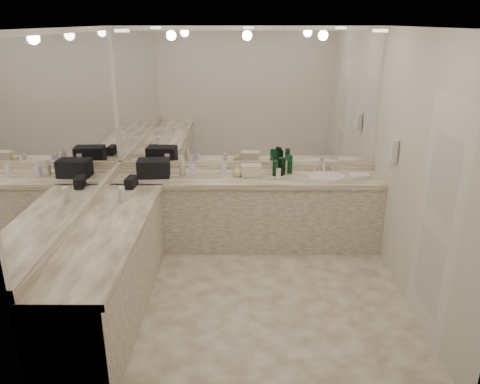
{
  "coord_description": "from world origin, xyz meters",
  "views": [
    {
      "loc": [
        -0.07,
        -4.13,
        2.66
      ],
      "look_at": [
        -0.08,
        0.4,
        0.99
      ],
      "focal_mm": 35.0,
      "sensor_mm": 36.0,
      "label": 1
    }
  ],
  "objects_px": {
    "sink": "(326,177)",
    "black_toiletry_bag": "(154,168)",
    "hand_towel": "(359,176)",
    "cream_cosmetic_case": "(251,171)",
    "soap_bottle_a": "(182,168)",
    "wall_phone": "(394,151)",
    "soap_bottle_b": "(192,169)",
    "soap_bottle_c": "(237,171)"
  },
  "relations": [
    {
      "from": "hand_towel",
      "to": "soap_bottle_a",
      "type": "distance_m",
      "value": 2.11
    },
    {
      "from": "soap_bottle_b",
      "to": "hand_towel",
      "type": "bearing_deg",
      "value": -1.31
    },
    {
      "from": "wall_phone",
      "to": "cream_cosmetic_case",
      "type": "relative_size",
      "value": 1.02
    },
    {
      "from": "sink",
      "to": "cream_cosmetic_case",
      "type": "bearing_deg",
      "value": -179.32
    },
    {
      "from": "soap_bottle_a",
      "to": "soap_bottle_c",
      "type": "xyz_separation_m",
      "value": [
        0.66,
        -0.04,
        -0.03
      ]
    },
    {
      "from": "wall_phone",
      "to": "soap_bottle_a",
      "type": "bearing_deg",
      "value": 167.52
    },
    {
      "from": "wall_phone",
      "to": "soap_bottle_c",
      "type": "bearing_deg",
      "value": 163.99
    },
    {
      "from": "wall_phone",
      "to": "soap_bottle_b",
      "type": "relative_size",
      "value": 1.35
    },
    {
      "from": "sink",
      "to": "black_toiletry_bag",
      "type": "height_order",
      "value": "black_toiletry_bag"
    },
    {
      "from": "soap_bottle_b",
      "to": "wall_phone",
      "type": "bearing_deg",
      "value": -12.78
    },
    {
      "from": "cream_cosmetic_case",
      "to": "soap_bottle_c",
      "type": "distance_m",
      "value": 0.16
    },
    {
      "from": "cream_cosmetic_case",
      "to": "soap_bottle_b",
      "type": "relative_size",
      "value": 1.33
    },
    {
      "from": "soap_bottle_b",
      "to": "sink",
      "type": "bearing_deg",
      "value": -0.09
    },
    {
      "from": "soap_bottle_a",
      "to": "soap_bottle_b",
      "type": "height_order",
      "value": "soap_bottle_a"
    },
    {
      "from": "cream_cosmetic_case",
      "to": "sink",
      "type": "bearing_deg",
      "value": -3.98
    },
    {
      "from": "wall_phone",
      "to": "black_toiletry_bag",
      "type": "bearing_deg",
      "value": 169.74
    },
    {
      "from": "hand_towel",
      "to": "soap_bottle_a",
      "type": "relative_size",
      "value": 1.13
    },
    {
      "from": "wall_phone",
      "to": "cream_cosmetic_case",
      "type": "height_order",
      "value": "wall_phone"
    },
    {
      "from": "sink",
      "to": "black_toiletry_bag",
      "type": "bearing_deg",
      "value": -179.53
    },
    {
      "from": "wall_phone",
      "to": "sink",
      "type": "bearing_deg",
      "value": 140.43
    },
    {
      "from": "hand_towel",
      "to": "soap_bottle_c",
      "type": "relative_size",
      "value": 1.57
    },
    {
      "from": "soap_bottle_a",
      "to": "hand_towel",
      "type": "bearing_deg",
      "value": -1.61
    },
    {
      "from": "soap_bottle_a",
      "to": "soap_bottle_b",
      "type": "bearing_deg",
      "value": -6.76
    },
    {
      "from": "cream_cosmetic_case",
      "to": "soap_bottle_a",
      "type": "distance_m",
      "value": 0.83
    },
    {
      "from": "sink",
      "to": "soap_bottle_a",
      "type": "relative_size",
      "value": 2.16
    },
    {
      "from": "cream_cosmetic_case",
      "to": "soap_bottle_c",
      "type": "bearing_deg",
      "value": 178.59
    },
    {
      "from": "sink",
      "to": "hand_towel",
      "type": "xyz_separation_m",
      "value": [
        0.38,
        -0.04,
        0.02
      ]
    },
    {
      "from": "sink",
      "to": "soap_bottle_a",
      "type": "xyz_separation_m",
      "value": [
        -1.73,
        0.02,
        0.11
      ]
    },
    {
      "from": "sink",
      "to": "black_toiletry_bag",
      "type": "distance_m",
      "value": 2.07
    },
    {
      "from": "black_toiletry_bag",
      "to": "cream_cosmetic_case",
      "type": "bearing_deg",
      "value": 0.31
    },
    {
      "from": "black_toiletry_bag",
      "to": "soap_bottle_b",
      "type": "distance_m",
      "value": 0.45
    },
    {
      "from": "cream_cosmetic_case",
      "to": "soap_bottle_a",
      "type": "bearing_deg",
      "value": 173.46
    },
    {
      "from": "wall_phone",
      "to": "soap_bottle_c",
      "type": "relative_size",
      "value": 1.63
    },
    {
      "from": "soap_bottle_a",
      "to": "soap_bottle_b",
      "type": "relative_size",
      "value": 1.14
    },
    {
      "from": "sink",
      "to": "wall_phone",
      "type": "relative_size",
      "value": 1.83
    },
    {
      "from": "cream_cosmetic_case",
      "to": "soap_bottle_a",
      "type": "height_order",
      "value": "soap_bottle_a"
    },
    {
      "from": "hand_towel",
      "to": "soap_bottle_c",
      "type": "height_order",
      "value": "soap_bottle_c"
    },
    {
      "from": "soap_bottle_c",
      "to": "cream_cosmetic_case",
      "type": "bearing_deg",
      "value": 3.25
    },
    {
      "from": "hand_towel",
      "to": "soap_bottle_a",
      "type": "height_order",
      "value": "soap_bottle_a"
    },
    {
      "from": "soap_bottle_a",
      "to": "black_toiletry_bag",
      "type": "bearing_deg",
      "value": -174.33
    },
    {
      "from": "sink",
      "to": "cream_cosmetic_case",
      "type": "xyz_separation_m",
      "value": [
        -0.9,
        -0.01,
        0.07
      ]
    },
    {
      "from": "wall_phone",
      "to": "black_toiletry_bag",
      "type": "xyz_separation_m",
      "value": [
        -2.67,
        0.48,
        -0.34
      ]
    }
  ]
}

